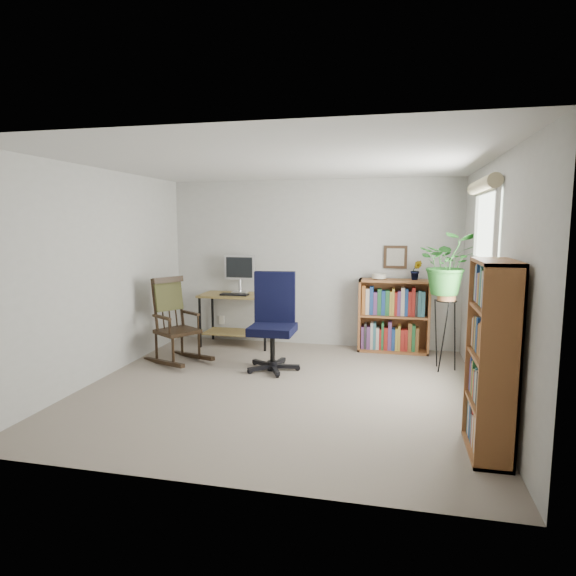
% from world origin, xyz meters
% --- Properties ---
extents(floor, '(4.20, 4.00, 0.00)m').
position_xyz_m(floor, '(0.00, 0.00, 0.00)').
color(floor, gray).
rests_on(floor, ground).
extents(ceiling, '(4.20, 4.00, 0.00)m').
position_xyz_m(ceiling, '(0.00, 0.00, 2.40)').
color(ceiling, silver).
rests_on(ceiling, ground).
extents(wall_back, '(4.20, 0.00, 2.40)m').
position_xyz_m(wall_back, '(0.00, 2.00, 1.20)').
color(wall_back, '#B4B4B0').
rests_on(wall_back, ground).
extents(wall_front, '(4.20, 0.00, 2.40)m').
position_xyz_m(wall_front, '(0.00, -2.00, 1.20)').
color(wall_front, '#B4B4B0').
rests_on(wall_front, ground).
extents(wall_left, '(0.00, 4.00, 2.40)m').
position_xyz_m(wall_left, '(-2.10, 0.00, 1.20)').
color(wall_left, '#B4B4B0').
rests_on(wall_left, ground).
extents(wall_right, '(0.00, 4.00, 2.40)m').
position_xyz_m(wall_right, '(2.10, 0.00, 1.20)').
color(wall_right, '#B4B4B0').
rests_on(wall_right, ground).
extents(window, '(0.12, 1.20, 1.50)m').
position_xyz_m(window, '(2.06, 0.30, 1.40)').
color(window, white).
rests_on(window, wall_right).
extents(desk, '(1.05, 0.58, 0.76)m').
position_xyz_m(desk, '(-1.05, 1.70, 0.38)').
color(desk, olive).
rests_on(desk, floor).
extents(monitor, '(0.46, 0.16, 0.56)m').
position_xyz_m(monitor, '(-1.05, 1.84, 1.04)').
color(monitor, '#BBBBC0').
rests_on(monitor, desk).
extents(keyboard, '(0.40, 0.15, 0.02)m').
position_xyz_m(keyboard, '(-1.05, 1.58, 0.77)').
color(keyboard, black).
rests_on(keyboard, desk).
extents(office_chair, '(0.73, 0.73, 1.21)m').
position_xyz_m(office_chair, '(-0.24, 0.62, 0.60)').
color(office_chair, black).
rests_on(office_chair, floor).
extents(rocking_chair, '(1.12, 1.00, 1.11)m').
position_xyz_m(rocking_chair, '(-1.52, 0.70, 0.56)').
color(rocking_chair, black).
rests_on(rocking_chair, floor).
extents(low_bookshelf, '(0.96, 0.32, 1.01)m').
position_xyz_m(low_bookshelf, '(1.19, 1.82, 0.51)').
color(low_bookshelf, brown).
rests_on(low_bookshelf, floor).
extents(tall_bookshelf, '(0.28, 0.66, 1.51)m').
position_xyz_m(tall_bookshelf, '(1.92, -1.08, 0.76)').
color(tall_bookshelf, brown).
rests_on(tall_bookshelf, floor).
extents(plant_stand, '(0.33, 0.33, 1.00)m').
position_xyz_m(plant_stand, '(1.80, 1.09, 0.50)').
color(plant_stand, black).
rests_on(plant_stand, floor).
extents(spider_plant, '(1.69, 1.87, 1.46)m').
position_xyz_m(spider_plant, '(1.80, 1.09, 1.66)').
color(spider_plant, '#246623').
rests_on(spider_plant, plant_stand).
extents(potted_plant_small, '(0.13, 0.24, 0.11)m').
position_xyz_m(potted_plant_small, '(1.47, 1.83, 1.07)').
color(potted_plant_small, '#246623').
rests_on(potted_plant_small, low_bookshelf).
extents(framed_picture, '(0.32, 0.04, 0.32)m').
position_xyz_m(framed_picture, '(1.19, 1.97, 1.31)').
color(framed_picture, black).
rests_on(framed_picture, wall_back).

